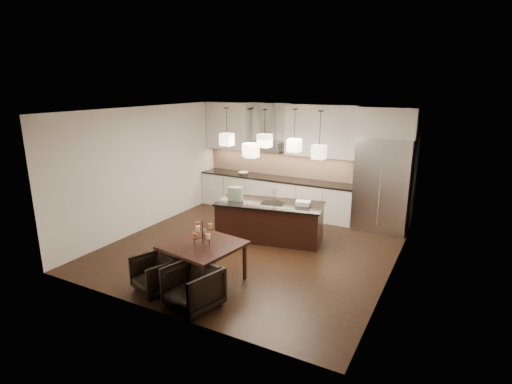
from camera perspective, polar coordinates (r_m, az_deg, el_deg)
The scene contains 37 objects.
floor at distance 8.34m, azimuth -0.65°, elevation -8.04°, with size 5.50×5.50×0.02m, color black.
ceiling at distance 7.67m, azimuth -0.72°, elevation 11.70°, with size 5.50×5.50×0.02m, color white.
wall_back at distance 10.33m, azimuth 6.73°, elevation 4.64°, with size 5.50×0.02×2.80m, color silver.
wall_front at distance 5.72m, azimuth -14.15°, elevation -4.48°, with size 5.50×0.02×2.80m, color silver.
wall_left at distance 9.49m, azimuth -15.47°, elevation 3.25°, with size 0.02×5.50×2.80m, color silver.
wall_right at distance 7.03m, azimuth 19.45°, elevation -1.21°, with size 0.02×5.50×2.80m, color silver.
refrigerator at distance 9.49m, azimuth 17.67°, elevation 1.05°, with size 1.20×0.72×2.15m, color #B7B7BA.
fridge_panel at distance 9.26m, azimuth 18.38°, elevation 9.47°, with size 1.26×0.72×0.65m, color silver.
lower_cabinets at distance 10.50m, azimuth 2.73°, elevation -0.48°, with size 4.21×0.62×0.88m, color silver.
countertop at distance 10.38m, azimuth 2.76°, elevation 1.96°, with size 4.21×0.66×0.04m, color black.
backsplash at distance 10.58m, azimuth 3.48°, elevation 4.06°, with size 4.21×0.02×0.63m, color beige.
upper_cab_left at distance 10.99m, azimuth -3.90°, elevation 9.43°, with size 1.25×0.35×1.25m, color silver.
upper_cab_right at distance 9.86m, azimuth 9.47°, elevation 8.59°, with size 1.86×0.35×1.25m, color silver.
hood_canopy at distance 10.40m, azimuth 1.43°, elevation 6.60°, with size 0.90×0.52×0.24m, color #B7B7BA.
hood_chimney at distance 10.42m, azimuth 1.73°, elevation 9.94°, with size 0.30×0.28×0.96m, color #B7B7BA.
fruit_bowl at distance 10.75m, azimuth -1.82°, elevation 2.71°, with size 0.26×0.26×0.06m, color silver.
island_body at distance 8.69m, azimuth 1.96°, elevation -4.23°, with size 2.21×0.88×0.78m, color black.
island_top at distance 8.56m, azimuth 1.99°, elevation -1.67°, with size 2.28×0.95×0.04m, color black.
faucet at distance 8.57m, azimuth 2.72°, elevation -0.37°, with size 0.09×0.21×0.34m, color silver, non-canonical shape.
tote_bag at distance 8.71m, azimuth -2.95°, elevation -0.24°, with size 0.30×0.16×0.30m, color #12462B.
food_container at distance 8.43m, azimuth 6.74°, elevation -1.59°, with size 0.30×0.21×0.09m, color silver.
dining_table at distance 6.93m, azimuth -7.49°, elevation -10.00°, with size 1.15×1.15×0.69m, color black, non-canonical shape.
candelabra at distance 6.72m, azimuth -7.65°, elevation -5.77°, with size 0.33×0.33×0.41m, color black, non-canonical shape.
candle_a at distance 6.65m, azimuth -6.84°, elevation -6.33°, with size 0.07×0.07×0.09m, color beige.
candle_b at distance 6.85m, azimuth -7.38°, elevation -5.69°, with size 0.07×0.07×0.09m, color #D38B42.
candle_c at distance 6.70m, azimuth -8.70°, elevation -6.21°, with size 0.07×0.07×0.09m, color #A15628.
candle_d at distance 6.67m, azimuth -6.56°, elevation -4.89°, with size 0.07×0.07×0.09m, color #D38B42.
candle_e at distance 6.77m, azimuth -8.30°, elevation -4.64°, with size 0.07×0.07×0.09m, color #A15628.
candle_f at distance 6.59m, azimuth -8.30°, elevation -5.21°, with size 0.07×0.07×0.09m, color beige.
armchair_left at distance 6.82m, azimuth -14.16°, elevation -11.26°, with size 0.63×0.65×0.59m, color black.
armchair_right at distance 6.22m, azimuth -9.01°, elevation -13.28°, with size 0.71×0.74×0.67m, color black.
pendant_a at distance 8.61m, azimuth -4.18°, elevation 7.49°, with size 0.24×0.24×0.26m, color #FFE5C0.
pendant_b at distance 8.56m, azimuth -0.59°, elevation 5.81°, with size 0.24×0.24×0.26m, color #FFE5C0.
pendant_c at distance 8.05m, azimuth 1.25°, elevation 7.34°, with size 0.24×0.24×0.26m, color #FFE5C0.
pendant_d at distance 8.22m, azimuth 5.49°, elevation 6.65°, with size 0.24×0.24×0.26m, color #FFE5C0.
pendant_e at distance 7.76m, azimuth 9.01°, elevation 5.66°, with size 0.24×0.24×0.26m, color #FFE5C0.
pendant_f at distance 8.19m, azimuth -0.86°, elevation 6.06°, with size 0.24×0.24×0.26m, color #FFE5C0.
Camera 1 is at (3.69, -6.71, 3.29)m, focal length 28.00 mm.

